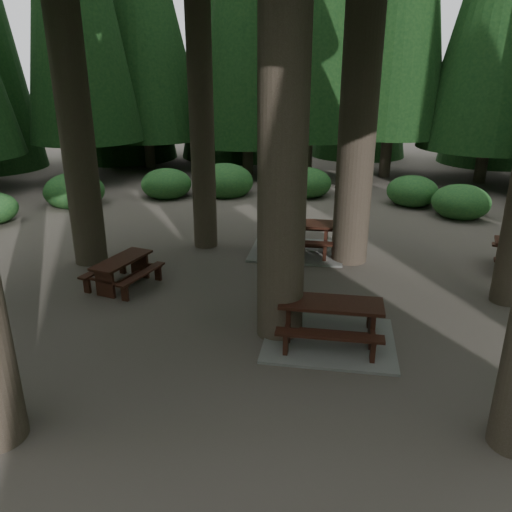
{
  "coord_description": "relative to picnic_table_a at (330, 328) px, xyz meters",
  "views": [
    {
      "loc": [
        1.13,
        -8.07,
        4.59
      ],
      "look_at": [
        0.26,
        1.3,
        1.1
      ],
      "focal_mm": 35.0,
      "sensor_mm": 36.0,
      "label": 1
    }
  ],
  "objects": [
    {
      "name": "picnic_table_c",
      "position": [
        -0.67,
        4.74,
        0.02
      ],
      "size": [
        2.59,
        2.19,
        0.83
      ],
      "rotation": [
        0.0,
        0.0,
        -0.07
      ],
      "color": "gray",
      "rests_on": "ground"
    },
    {
      "name": "picnic_table_b",
      "position": [
        -4.54,
        2.06,
        0.17
      ],
      "size": [
        1.66,
        1.85,
        0.66
      ],
      "rotation": [
        0.0,
        0.0,
        1.24
      ],
      "color": "black",
      "rests_on": "ground"
    },
    {
      "name": "shrub_ring",
      "position": [
        -1.01,
        0.81,
        0.13
      ],
      "size": [
        23.86,
        24.64,
        1.49
      ],
      "color": "#1E582A",
      "rests_on": "ground"
    },
    {
      "name": "ground",
      "position": [
        -1.71,
        0.05,
        -0.27
      ],
      "size": [
        80.0,
        80.0,
        0.0
      ],
      "primitive_type": "plane",
      "color": "#4F4740",
      "rests_on": "ground"
    },
    {
      "name": "picnic_table_a",
      "position": [
        0.0,
        0.0,
        0.0
      ],
      "size": [
        2.45,
        2.08,
        0.79
      ],
      "rotation": [
        0.0,
        0.0,
        -0.07
      ],
      "color": "gray",
      "rests_on": "ground"
    }
  ]
}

